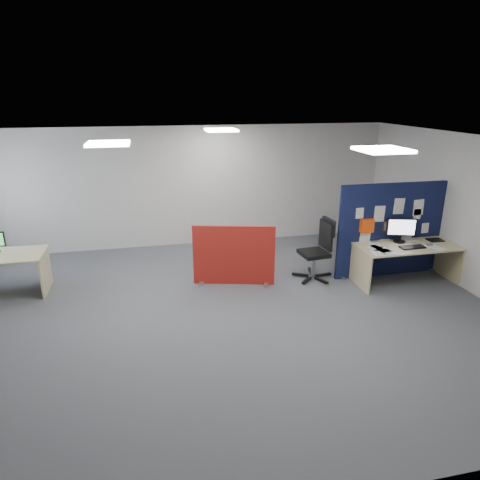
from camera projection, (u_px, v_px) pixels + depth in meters
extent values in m
plane|color=#505257|center=(219.00, 314.00, 6.88)|extent=(9.00, 9.00, 0.00)
cube|color=white|center=(216.00, 143.00, 6.00)|extent=(9.00, 7.00, 0.02)
cube|color=silver|center=(193.00, 187.00, 9.67)|extent=(9.00, 0.02, 2.70)
cube|color=silver|center=(294.00, 376.00, 3.20)|extent=(9.00, 0.02, 2.70)
cube|color=silver|center=(476.00, 217.00, 7.34)|extent=(0.02, 7.00, 2.70)
cube|color=white|center=(383.00, 150.00, 5.48)|extent=(0.60, 0.60, 0.04)
cube|color=white|center=(108.00, 144.00, 6.17)|extent=(0.60, 0.60, 0.04)
cube|color=white|center=(221.00, 130.00, 8.42)|extent=(0.60, 0.60, 0.04)
cube|color=#0F1039|center=(392.00, 230.00, 8.09)|extent=(2.19, 0.06, 1.81)
cube|color=gray|center=(342.00, 277.00, 8.19)|extent=(0.08, 0.30, 0.04)
cube|color=gray|center=(430.00, 269.00, 8.57)|extent=(0.08, 0.30, 0.04)
cube|color=white|center=(360.00, 213.00, 7.79)|extent=(0.15, 0.01, 0.20)
cube|color=white|center=(379.00, 214.00, 7.88)|extent=(0.21, 0.01, 0.30)
cube|color=white|center=(399.00, 206.00, 7.92)|extent=(0.21, 0.01, 0.30)
cube|color=white|center=(417.00, 214.00, 8.05)|extent=(0.15, 0.01, 0.20)
cube|color=white|center=(365.00, 237.00, 7.97)|extent=(0.21, 0.01, 0.30)
cube|color=white|center=(407.00, 232.00, 8.13)|extent=(0.21, 0.01, 0.30)
cube|color=white|center=(425.00, 228.00, 8.19)|extent=(0.15, 0.01, 0.20)
cube|color=white|center=(384.00, 247.00, 8.13)|extent=(0.21, 0.01, 0.30)
cube|color=white|center=(418.00, 207.00, 8.01)|extent=(0.21, 0.01, 0.30)
cube|color=gold|center=(389.00, 226.00, 8.01)|extent=(0.24, 0.01, 0.18)
cube|color=#FF4F10|center=(367.00, 226.00, 7.85)|extent=(0.25, 0.10, 0.25)
cube|color=#C7B680|center=(408.00, 246.00, 7.80)|extent=(1.87, 0.83, 0.03)
cube|color=#C7B680|center=(360.00, 269.00, 7.74)|extent=(0.03, 0.76, 0.70)
cube|color=#C7B680|center=(448.00, 261.00, 8.10)|extent=(0.03, 0.76, 0.70)
cube|color=#C7B680|center=(395.00, 247.00, 8.21)|extent=(1.68, 0.02, 0.30)
cylinder|color=black|center=(399.00, 241.00, 7.97)|extent=(0.22, 0.22, 0.02)
cube|color=black|center=(400.00, 238.00, 7.95)|extent=(0.05, 0.04, 0.11)
cube|color=black|center=(401.00, 227.00, 7.88)|extent=(0.51, 0.18, 0.33)
cube|color=white|center=(402.00, 227.00, 7.86)|extent=(0.46, 0.14, 0.29)
cube|color=black|center=(412.00, 247.00, 7.67)|extent=(0.45, 0.18, 0.02)
cube|color=gray|center=(430.00, 245.00, 7.76)|extent=(0.11, 0.07, 0.03)
cube|color=black|center=(435.00, 240.00, 8.06)|extent=(0.29, 0.23, 0.01)
cube|color=maroon|center=(234.00, 255.00, 7.78)|extent=(1.46, 0.42, 1.12)
cube|color=gray|center=(202.00, 285.00, 7.83)|extent=(0.08, 0.30, 0.04)
cube|color=gray|center=(265.00, 280.00, 8.07)|extent=(0.08, 0.30, 0.04)
cube|color=#C7B680|center=(46.00, 272.00, 7.58)|extent=(0.03, 0.78, 0.70)
cube|color=#C7B680|center=(1.00, 257.00, 7.72)|extent=(1.52, 0.02, 0.30)
cube|color=black|center=(323.00, 275.00, 8.25)|extent=(0.32, 0.09, 0.04)
cube|color=black|center=(310.00, 271.00, 8.40)|extent=(0.12, 0.32, 0.04)
cube|color=black|center=(300.00, 275.00, 8.24)|extent=(0.30, 0.20, 0.04)
cube|color=black|center=(307.00, 280.00, 8.00)|extent=(0.27, 0.25, 0.04)
cube|color=black|center=(321.00, 280.00, 8.00)|extent=(0.18, 0.31, 0.04)
cylinder|color=gray|center=(313.00, 265.00, 8.10)|extent=(0.06, 0.06, 0.45)
cube|color=black|center=(314.00, 253.00, 8.02)|extent=(0.54, 0.54, 0.07)
cube|color=black|center=(326.00, 235.00, 7.98)|extent=(0.10, 0.45, 0.53)
cube|color=black|center=(329.00, 227.00, 7.94)|extent=(0.11, 0.41, 0.32)
cube|color=white|center=(375.00, 248.00, 7.66)|extent=(0.26, 0.33, 0.00)
cube|color=white|center=(376.00, 245.00, 7.82)|extent=(0.28, 0.34, 0.00)
cube|color=white|center=(436.00, 248.00, 7.67)|extent=(0.27, 0.34, 0.00)
cube|color=white|center=(378.00, 253.00, 7.42)|extent=(0.25, 0.33, 0.00)
cube|color=white|center=(409.00, 239.00, 8.12)|extent=(0.24, 0.32, 0.00)
cube|color=white|center=(383.00, 249.00, 7.58)|extent=(0.24, 0.32, 0.00)
cube|color=white|center=(387.00, 252.00, 7.48)|extent=(0.22, 0.31, 0.00)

